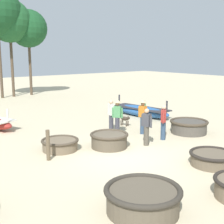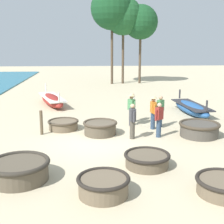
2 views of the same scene
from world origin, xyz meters
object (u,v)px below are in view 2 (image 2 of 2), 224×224
object	(u,v)px
long_boat_white_hull	(191,108)
fisherman_hauling	(160,110)
long_boat_blue_hull	(52,100)
fisherman_by_coracle	(132,120)
coracle_center	(19,169)
tree_leftmost	(112,9)
fisherman_standing_left	(131,107)
coracle_front_left	(224,185)
coracle_far_right	(199,129)
mooring_post_mid_beach	(41,123)
fisherman_standing_right	(153,110)
coracle_weathered	(63,124)
tree_rightmost	(141,22)
fisherman_crouching	(132,107)
fisherman_with_hat	(159,119)
dog	(155,113)
tree_center	(123,16)
coracle_beside_post	(147,159)
coracle_upturned	(100,127)
coracle_far_left	(103,185)

from	to	relation	value
long_boat_white_hull	fisherman_hauling	xyz separation A→B (m)	(-2.44, -2.70, 0.50)
long_boat_blue_hull	fisherman_by_coracle	bearing A→B (deg)	-59.39
coracle_center	tree_leftmost	size ratio (longest dim) A/B	0.21
fisherman_standing_left	fisherman_by_coracle	world-z (taller)	fisherman_standing_left
coracle_front_left	long_boat_blue_hull	size ratio (longest dim) A/B	0.35
fisherman_standing_left	coracle_far_right	bearing A→B (deg)	-34.65
mooring_post_mid_beach	fisherman_standing_right	bearing A→B (deg)	6.69
coracle_weathered	tree_rightmost	xyz separation A→B (m)	(6.07, 16.42, 5.67)
long_boat_blue_hull	fisherman_crouching	world-z (taller)	fisherman_crouching
fisherman_crouching	mooring_post_mid_beach	bearing A→B (deg)	-156.06
fisherman_crouching	coracle_far_right	bearing A→B (deg)	-43.72
fisherman_with_hat	dog	xyz separation A→B (m)	(0.41, 3.09, -0.46)
fisherman_crouching	fisherman_standing_left	size ratio (longest dim) A/B	0.94
coracle_front_left	fisherman_hauling	size ratio (longest dim) A/B	1.02
coracle_far_right	tree_leftmost	bearing A→B (deg)	99.65
fisherman_with_hat	fisherman_by_coracle	distance (m)	1.21
fisherman_crouching	tree_leftmost	distance (m)	16.18
fisherman_hauling	fisherman_crouching	bearing A→B (deg)	144.32
tree_center	fisherman_crouching	bearing A→B (deg)	-93.22
fisherman_by_coracle	tree_leftmost	distance (m)	18.80
fisherman_standing_right	fisherman_by_coracle	bearing A→B (deg)	-128.86
coracle_weathered	mooring_post_mid_beach	size ratio (longest dim) A/B	1.33
fisherman_hauling	mooring_post_mid_beach	distance (m)	5.81
coracle_front_left	fisherman_by_coracle	world-z (taller)	fisherman_by_coracle
coracle_beside_post	fisherman_with_hat	bearing A→B (deg)	71.95
fisherman_with_hat	tree_center	xyz separation A→B (m)	(-0.02, 17.79, 5.64)
tree_rightmost	coracle_upturned	bearing A→B (deg)	-103.92
tree_center	fisherman_standing_left	bearing A→B (deg)	-93.54
fisherman_crouching	fisherman_standing_right	xyz separation A→B (m)	(0.85, -1.34, 0.12)
fisherman_crouching	fisherman_hauling	distance (m)	1.59
long_boat_blue_hull	fisherman_crouching	bearing A→B (deg)	-44.74
coracle_far_right	fisherman_standing_right	xyz separation A→B (m)	(-1.88, 1.27, 0.61)
coracle_center	fisherman_standing_left	world-z (taller)	fisherman_standing_left
coracle_far_left	tree_leftmost	world-z (taller)	tree_leftmost
fisherman_crouching	mooring_post_mid_beach	xyz separation A→B (m)	(-4.42, -1.96, -0.27)
coracle_upturned	coracle_weathered	xyz separation A→B (m)	(-1.77, 0.91, -0.08)
tree_rightmost	tree_center	bearing A→B (deg)	-176.40
fisherman_hauling	fisherman_standing_right	distance (m)	0.62
coracle_front_left	coracle_far_right	distance (m)	5.51
mooring_post_mid_beach	fisherman_hauling	bearing A→B (deg)	10.28
coracle_center	long_boat_blue_hull	world-z (taller)	long_boat_blue_hull
coracle_far_right	mooring_post_mid_beach	xyz separation A→B (m)	(-7.15, 0.65, 0.22)
coracle_front_left	fisherman_by_coracle	xyz separation A→B (m)	(-1.97, 5.20, 0.57)
long_boat_white_hull	fisherman_by_coracle	size ratio (longest dim) A/B	2.65
fisherman_crouching	tree_leftmost	xyz separation A→B (m)	(-0.25, 14.90, 6.30)
tree_center	coracle_weathered	bearing A→B (deg)	-104.96
coracle_upturned	long_boat_white_hull	bearing A→B (deg)	35.24
fisherman_standing_left	fisherman_by_coracle	xyz separation A→B (m)	(-0.21, -2.17, -0.12)
tree_rightmost	tree_leftmost	distance (m)	3.08
coracle_front_left	fisherman_with_hat	bearing A→B (deg)	98.14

